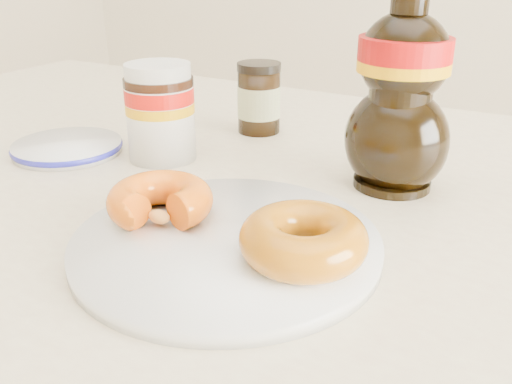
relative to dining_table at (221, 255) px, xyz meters
The scene contains 8 objects.
dining_table is the anchor object (origin of this frame).
plate 0.17m from the dining_table, 53.99° to the right, with size 0.26×0.26×0.01m.
donut_bitten 0.16m from the dining_table, 84.10° to the right, with size 0.09×0.09×0.03m, color #DA4B0C.
donut_whole 0.22m from the dining_table, 36.76° to the right, with size 0.10×0.10×0.04m, color #A5540A.
nutella_jar 0.19m from the dining_table, 158.86° to the left, with size 0.08×0.08×0.11m.
syrup_bottle 0.26m from the dining_table, 30.58° to the left, with size 0.11×0.09×0.21m, color black, non-canonical shape.
dark_jar 0.24m from the dining_table, 107.40° to the left, with size 0.06×0.06×0.09m.
blue_rim_saucer 0.24m from the dining_table, behind, with size 0.13×0.13×0.01m.
Camera 1 is at (0.31, -0.37, 0.99)m, focal length 40.00 mm.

